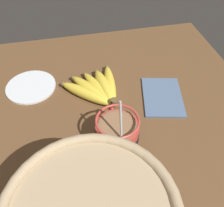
# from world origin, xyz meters

# --- Properties ---
(table) EXTENTS (0.94, 0.94, 0.03)m
(table) POSITION_xyz_m (0.00, 0.00, 0.01)
(table) COLOR brown
(table) RESTS_ON ground
(coffee_mug) EXTENTS (0.14, 0.11, 0.17)m
(coffee_mug) POSITION_xyz_m (-0.06, -0.03, 0.07)
(coffee_mug) COLOR #B23D33
(coffee_mug) RESTS_ON table
(banana_bunch) EXTENTS (0.19, 0.17, 0.04)m
(banana_bunch) POSITION_xyz_m (0.14, -0.01, 0.05)
(banana_bunch) COLOR brown
(banana_bunch) RESTS_ON table
(napkin) EXTENTS (0.18, 0.15, 0.01)m
(napkin) POSITION_xyz_m (0.07, -0.20, 0.03)
(napkin) COLOR slate
(napkin) RESTS_ON table
(small_plate) EXTENTS (0.15, 0.15, 0.01)m
(small_plate) POSITION_xyz_m (0.20, 0.18, 0.03)
(small_plate) COLOR silver
(small_plate) RESTS_ON table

